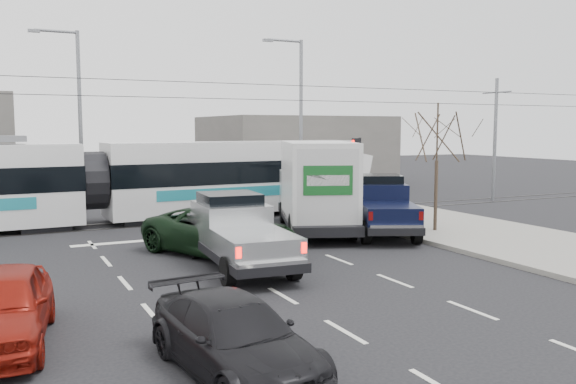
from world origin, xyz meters
name	(u,v)px	position (x,y,z in m)	size (l,w,h in m)	color
ground	(291,265)	(0.00, 0.00, 0.00)	(120.00, 120.00, 0.00)	black
sidewalk_right	(509,239)	(9.00, 0.00, 0.07)	(6.00, 60.00, 0.15)	gray
rails	(194,220)	(0.00, 10.00, 0.01)	(60.00, 1.60, 0.03)	#33302D
building_right	(294,151)	(12.00, 24.00, 2.50)	(12.00, 10.00, 5.00)	slate
bare_tree	(437,138)	(7.60, 2.50, 3.79)	(2.40, 2.40, 5.00)	#47382B
traffic_signal	(357,161)	(6.47, 6.50, 2.74)	(0.44, 0.44, 3.60)	black
street_lamp_near	(298,111)	(7.31, 14.00, 5.11)	(2.38, 0.25, 9.00)	slate
street_lamp_far	(76,109)	(-4.19, 16.00, 5.11)	(2.38, 0.25, 9.00)	slate
catenary	(192,135)	(0.00, 10.00, 3.88)	(60.00, 0.20, 7.00)	black
tram	(92,182)	(-4.31, 10.51, 1.87)	(25.85, 3.52, 5.26)	silver
silver_pickup	(237,231)	(-1.50, 0.64, 1.07)	(2.48, 6.06, 2.15)	black
box_truck	(316,188)	(3.55, 4.94, 1.80)	(4.91, 7.68, 3.64)	black
navy_pickup	(382,206)	(5.65, 3.37, 1.13)	(4.08, 5.77, 2.30)	black
green_car	(221,232)	(-1.43, 2.28, 0.79)	(2.63, 5.70, 1.58)	black
red_car	(0,307)	(-8.07, -3.80, 0.76)	(1.79, 4.45, 1.52)	maroon
dark_car	(234,337)	(-4.51, -7.02, 0.64)	(1.80, 4.42, 1.28)	black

